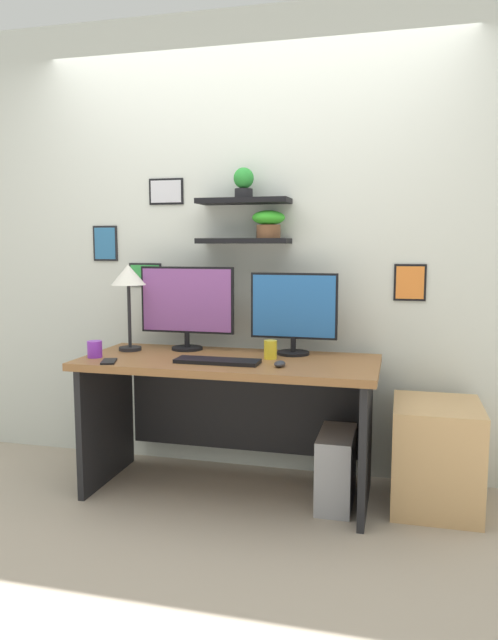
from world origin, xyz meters
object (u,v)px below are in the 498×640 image
at_px(keyboard, 217,361).
at_px(computer_mouse, 280,364).
at_px(coffee_mug, 95,349).
at_px(desk_lamp, 128,281).
at_px(computer_tower_right, 336,468).
at_px(cell_phone, 109,361).
at_px(monitor_right, 294,311).
at_px(pen_cup, 270,350).
at_px(desk, 232,395).
at_px(drawer_cabinet, 436,455).
at_px(monitor_left, 187,304).

height_order(keyboard, computer_mouse, computer_mouse).
distance_m(computer_mouse, coffee_mug, 1.03).
distance_m(desk_lamp, computer_tower_right, 1.55).
bearing_deg(cell_phone, monitor_right, 8.27).
relative_size(keyboard, desk_lamp, 0.89).
distance_m(monitor_right, computer_mouse, 0.43).
height_order(computer_mouse, desk_lamp, desk_lamp).
xyz_separation_m(keyboard, pen_cup, (0.24, 0.18, 0.04)).
xyz_separation_m(cell_phone, coffee_mug, (-0.14, 0.11, 0.04)).
relative_size(desk, pen_cup, 15.89).
relative_size(computer_mouse, computer_tower_right, 0.22).
xyz_separation_m(coffee_mug, drawer_cabinet, (1.80, 0.23, -0.52)).
relative_size(desk_lamp, pen_cup, 4.96).
xyz_separation_m(desk, monitor_left, (-0.31, 0.16, 0.48)).
bearing_deg(desk, coffee_mug, -164.65).
bearing_deg(monitor_right, desk_lamp, -173.13).
bearing_deg(computer_tower_right, cell_phone, -167.86).
bearing_deg(coffee_mug, cell_phone, -37.80).
relative_size(monitor_left, cell_phone, 4.00).
xyz_separation_m(keyboard, computer_mouse, (0.33, -0.01, 0.01)).
bearing_deg(keyboard, drawer_cabinet, 11.18).
xyz_separation_m(desk, pen_cup, (0.22, -0.00, 0.26)).
bearing_deg(monitor_right, coffee_mug, -160.75).
bearing_deg(cell_phone, desk, 8.39).
bearing_deg(desk_lamp, cell_phone, -82.27).
bearing_deg(cell_phone, computer_tower_right, -7.26).
distance_m(keyboard, drawer_cabinet, 1.23).
relative_size(cell_phone, pen_cup, 1.40).
bearing_deg(monitor_right, desk, -152.54).
bearing_deg(monitor_left, computer_mouse, -30.02).
relative_size(monitor_left, computer_mouse, 6.23).
height_order(coffee_mug, pen_cup, pen_cup).
xyz_separation_m(desk, desk_lamp, (-0.63, 0.05, 0.61)).
height_order(computer_mouse, cell_phone, computer_mouse).
xyz_separation_m(cell_phone, computer_tower_right, (1.16, 0.25, -0.56)).
xyz_separation_m(cell_phone, drawer_cabinet, (1.67, 0.34, -0.48)).
distance_m(cell_phone, computer_tower_right, 1.32).
height_order(desk, drawer_cabinet, desk).
height_order(monitor_left, keyboard, monitor_left).
distance_m(cell_phone, coffee_mug, 0.18).
bearing_deg(coffee_mug, monitor_left, 41.80).
relative_size(pen_cup, computer_tower_right, 0.25).
relative_size(cell_phone, drawer_cabinet, 0.25).
relative_size(monitor_right, drawer_cabinet, 0.88).
xyz_separation_m(coffee_mug, pen_cup, (0.93, 0.20, 0.01)).
xyz_separation_m(monitor_right, drawer_cabinet, (0.77, -0.12, -0.72)).
distance_m(computer_mouse, cell_phone, 0.89).
relative_size(monitor_right, computer_tower_right, 1.21).
bearing_deg(computer_tower_right, coffee_mug, -173.76).
bearing_deg(cell_phone, monitor_left, 41.18).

